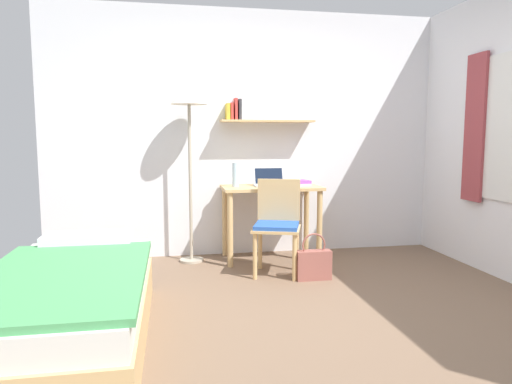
% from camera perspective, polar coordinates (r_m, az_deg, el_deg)
% --- Properties ---
extents(ground_plane, '(5.28, 5.28, 0.00)m').
position_cam_1_polar(ground_plane, '(3.31, 6.24, -15.72)').
color(ground_plane, brown).
extents(wall_back, '(4.40, 0.27, 2.60)m').
position_cam_1_polar(wall_back, '(5.03, -0.20, 7.18)').
color(wall_back, white).
rests_on(wall_back, ground_plane).
extents(bed, '(0.94, 1.88, 0.54)m').
position_cam_1_polar(bed, '(3.13, -22.04, -12.87)').
color(bed, tan).
rests_on(bed, ground_plane).
extents(desk, '(1.00, 0.56, 0.77)m').
position_cam_1_polar(desk, '(4.78, 1.83, -1.07)').
color(desk, tan).
rests_on(desk, ground_plane).
extents(desk_chair, '(0.53, 0.52, 0.87)m').
position_cam_1_polar(desk_chair, '(4.31, 2.65, -3.69)').
color(desk_chair, tan).
rests_on(desk_chair, ground_plane).
extents(standing_lamp, '(0.36, 0.36, 1.81)m').
position_cam_1_polar(standing_lamp, '(4.69, -8.24, 10.54)').
color(standing_lamp, '#B2A893').
rests_on(standing_lamp, ground_plane).
extents(laptop, '(0.33, 0.21, 0.20)m').
position_cam_1_polar(laptop, '(4.79, 1.67, 1.37)').
color(laptop, '#B7BABF').
rests_on(laptop, desk).
extents(water_bottle, '(0.07, 0.07, 0.24)m').
position_cam_1_polar(water_bottle, '(4.71, -2.53, 2.13)').
color(water_bottle, silver).
rests_on(water_bottle, desk).
extents(book_stack, '(0.18, 0.23, 0.06)m').
position_cam_1_polar(book_stack, '(4.86, 5.53, 1.13)').
color(book_stack, silver).
rests_on(book_stack, desk).
extents(handbag, '(0.31, 0.11, 0.42)m').
position_cam_1_polar(handbag, '(4.21, 7.09, -8.72)').
color(handbag, '#99564C').
rests_on(handbag, ground_plane).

